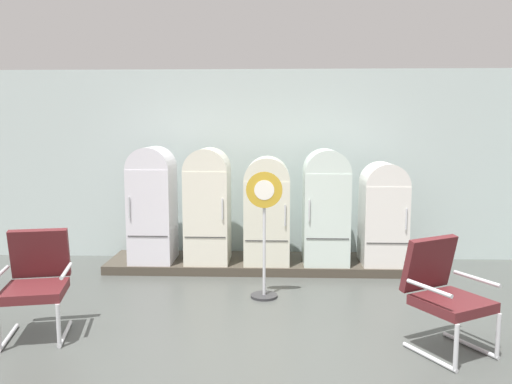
# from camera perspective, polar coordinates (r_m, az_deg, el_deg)

# --- Properties ---
(ground) EXTENTS (12.00, 10.00, 0.05)m
(ground) POSITION_cam_1_polar(r_m,az_deg,el_deg) (4.70, 0.54, -18.64)
(ground) COLOR #474A46
(back_wall) EXTENTS (11.76, 0.12, 2.84)m
(back_wall) POSITION_cam_1_polar(r_m,az_deg,el_deg) (7.90, 1.32, 3.06)
(back_wall) COLOR silver
(back_wall) RESTS_ON ground
(display_plinth) EXTENTS (4.49, 0.95, 0.12)m
(display_plinth) POSITION_cam_1_polar(r_m,az_deg,el_deg) (7.51, 1.21, -7.83)
(display_plinth) COLOR #443C32
(display_plinth) RESTS_ON ground
(refrigerator_0) EXTENTS (0.59, 0.67, 1.61)m
(refrigerator_0) POSITION_cam_1_polar(r_m,az_deg,el_deg) (7.41, -11.27, -0.93)
(refrigerator_0) COLOR white
(refrigerator_0) RESTS_ON display_plinth
(refrigerator_1) EXTENTS (0.60, 0.69, 1.59)m
(refrigerator_1) POSITION_cam_1_polar(r_m,az_deg,el_deg) (7.28, -5.30, -1.05)
(refrigerator_1) COLOR silver
(refrigerator_1) RESTS_ON display_plinth
(refrigerator_2) EXTENTS (0.62, 0.62, 1.47)m
(refrigerator_2) POSITION_cam_1_polar(r_m,az_deg,el_deg) (7.20, 1.19, -1.65)
(refrigerator_2) COLOR silver
(refrigerator_2) RESTS_ON display_plinth
(refrigerator_3) EXTENTS (0.61, 0.70, 1.58)m
(refrigerator_3) POSITION_cam_1_polar(r_m,az_deg,el_deg) (7.26, 7.64, -1.17)
(refrigerator_3) COLOR silver
(refrigerator_3) RESTS_ON display_plinth
(refrigerator_4) EXTENTS (0.59, 0.66, 1.40)m
(refrigerator_4) POSITION_cam_1_polar(r_m,az_deg,el_deg) (7.37, 13.76, -1.96)
(refrigerator_4) COLOR white
(refrigerator_4) RESTS_ON display_plinth
(armchair_left) EXTENTS (0.72, 0.79, 1.01)m
(armchair_left) POSITION_cam_1_polar(r_m,az_deg,el_deg) (5.54, -22.89, -8.70)
(armchair_left) COLOR silver
(armchair_left) RESTS_ON ground
(armchair_right) EXTENTS (0.83, 0.87, 1.01)m
(armchair_right) POSITION_cam_1_polar(r_m,az_deg,el_deg) (5.07, 19.85, -10.04)
(armchair_right) COLOR silver
(armchair_right) RESTS_ON ground
(sign_stand) EXTENTS (0.42, 0.32, 1.50)m
(sign_stand) POSITION_cam_1_polar(r_m,az_deg,el_deg) (6.10, 0.90, -5.20)
(sign_stand) COLOR #2D2D30
(sign_stand) RESTS_ON ground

